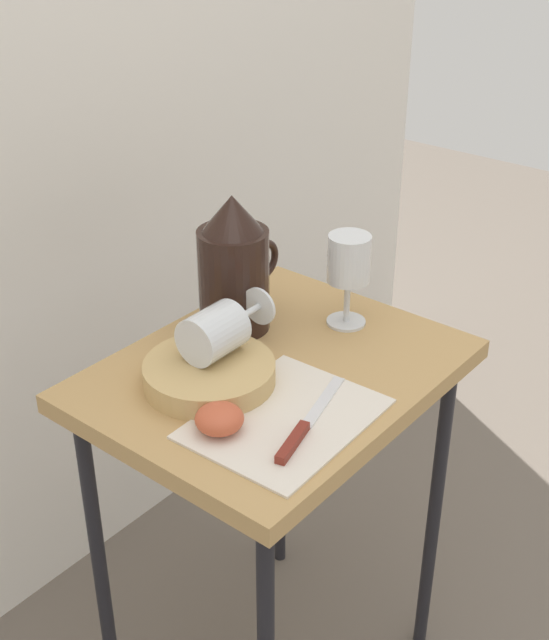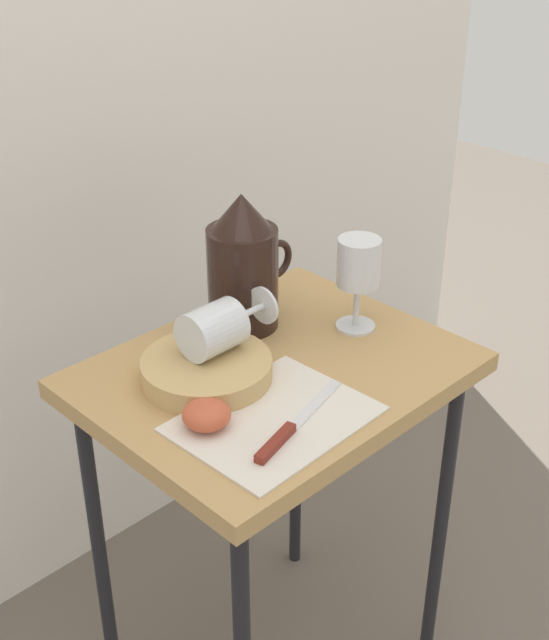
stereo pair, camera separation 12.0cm
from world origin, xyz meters
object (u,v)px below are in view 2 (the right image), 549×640
(table, at_px, (274,407))
(basket_tray, at_px, (207,370))
(knife, at_px, (288,431))
(wine_glass_tipped_near, at_px, (215,328))
(apple_half_left, at_px, (207,415))
(pitcher, at_px, (243,274))
(wine_glass_upright, at_px, (358,268))

(table, bearing_deg, basket_tray, 155.80)
(knife, bearing_deg, table, 51.53)
(wine_glass_tipped_near, bearing_deg, apple_half_left, -136.00)
(basket_tray, bearing_deg, pitcher, 29.03)
(pitcher, xyz_separation_m, wine_glass_upright, (0.12, -0.13, 0.02))
(wine_glass_upright, distance_m, wine_glass_tipped_near, 0.26)
(pitcher, relative_size, wine_glass_upright, 1.46)
(basket_tray, bearing_deg, apple_half_left, -130.55)
(wine_glass_tipped_near, bearing_deg, wine_glass_upright, -13.68)
(basket_tray, height_order, apple_half_left, apple_half_left)
(basket_tray, height_order, knife, basket_tray)
(table, distance_m, knife, 0.19)
(table, relative_size, apple_half_left, 10.30)
(basket_tray, relative_size, knife, 0.90)
(table, bearing_deg, knife, -128.47)
(basket_tray, distance_m, knife, 0.18)
(table, height_order, wine_glass_tipped_near, wine_glass_tipped_near)
(pitcher, distance_m, apple_half_left, 0.30)
(wine_glass_upright, relative_size, apple_half_left, 2.36)
(basket_tray, height_order, wine_glass_upright, wine_glass_upright)
(pitcher, xyz_separation_m, wine_glass_tipped_near, (-0.12, -0.07, -0.02))
(table, relative_size, basket_tray, 3.53)
(table, bearing_deg, wine_glass_upright, -2.15)
(knife, bearing_deg, wine_glass_tipped_near, 78.54)
(table, distance_m, pitcher, 0.22)
(table, xyz_separation_m, wine_glass_tipped_near, (-0.07, 0.05, 0.15))
(table, xyz_separation_m, apple_half_left, (-0.17, -0.05, 0.10))
(basket_tray, bearing_deg, table, -24.20)
(wine_glass_upright, bearing_deg, wine_glass_tipped_near, 166.32)
(apple_half_left, bearing_deg, table, 15.19)
(basket_tray, xyz_separation_m, apple_half_left, (-0.08, -0.09, 0.00))
(pitcher, distance_m, wine_glass_tipped_near, 0.15)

